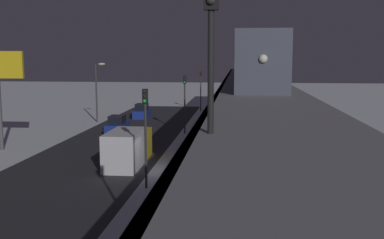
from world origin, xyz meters
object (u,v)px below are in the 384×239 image
subway_train (250,59)px  traffic_light_mid (185,96)px  box_truck (128,148)px  sedan_blue (117,126)px  traffic_light_near (145,124)px  traffic_light_far (201,84)px  rail_signal (211,25)px  sedan_blue_2 (142,112)px

subway_train → traffic_light_mid: 8.26m
box_truck → sedan_blue: bearing=-71.7°
sedan_blue → traffic_light_near: (-7.50, 20.89, 3.41)m
traffic_light_mid → traffic_light_far: same height
sedan_blue → traffic_light_mid: size_ratio=0.64×
traffic_light_mid → box_truck: bearing=79.8°
traffic_light_mid → traffic_light_far: (0.00, -21.43, 0.00)m
sedan_blue → box_truck: size_ratio=0.55×
box_truck → traffic_light_near: size_ratio=1.16×
rail_signal → box_truck: bearing=-71.2°
sedan_blue → traffic_light_far: (-7.50, -21.96, 3.41)m
subway_train → rail_signal: bearing=87.2°
sedan_blue_2 → traffic_light_near: (-7.50, 34.05, 3.40)m
rail_signal → traffic_light_mid: rail_signal is taller
rail_signal → traffic_light_near: rail_signal is taller
sedan_blue → traffic_light_mid: traffic_light_mid is taller
sedan_blue → sedan_blue_2: bearing=-90.0°
traffic_light_mid → sedan_blue_2: bearing=-59.3°
traffic_light_far → sedan_blue_2: bearing=49.6°
traffic_light_near → sedan_blue_2: bearing=-77.6°
traffic_light_near → traffic_light_far: size_ratio=1.00×
subway_train → traffic_light_mid: subway_train is taller
sedan_blue_2 → traffic_light_near: traffic_light_near is taller
traffic_light_far → rail_signal: bearing=94.9°
box_truck → traffic_light_near: (-2.70, 6.35, 2.85)m
rail_signal → traffic_light_far: (5.12, -59.47, -4.95)m
subway_train → traffic_light_near: (7.05, 22.99, -4.00)m
subway_train → traffic_light_far: 21.45m
traffic_light_near → subway_train: bearing=-107.1°
rail_signal → traffic_light_far: 59.90m
traffic_light_mid → traffic_light_far: size_ratio=1.00×
traffic_light_mid → rail_signal: bearing=97.7°
rail_signal → sedan_blue_2: bearing=-76.0°
sedan_blue → traffic_light_far: 23.45m
sedan_blue_2 → traffic_light_far: (-7.50, -8.80, 3.40)m
subway_train → box_truck: size_ratio=7.50×
sedan_blue_2 → traffic_light_mid: (-7.50, 12.62, 3.40)m
subway_train → traffic_light_near: 24.38m
sedan_blue_2 → traffic_light_far: bearing=-130.4°
subway_train → rail_signal: size_ratio=13.87×
box_truck → traffic_light_mid: traffic_light_mid is taller
box_truck → traffic_light_far: (-2.70, -36.50, 2.85)m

